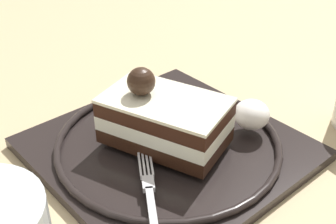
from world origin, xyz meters
name	(u,v)px	position (x,y,z in m)	size (l,w,h in m)	color
ground_plane	(140,147)	(0.00, 0.00, 0.00)	(2.40, 2.40, 0.00)	tan
dessert_plate	(168,146)	(-0.03, -0.01, 0.01)	(0.26, 0.26, 0.02)	black
cake_slice	(164,118)	(-0.03, -0.01, 0.04)	(0.12, 0.09, 0.07)	black
whipped_cream_dollop	(252,114)	(-0.08, -0.08, 0.03)	(0.03, 0.03, 0.03)	white
fork	(151,200)	(-0.07, 0.06, 0.02)	(0.10, 0.09, 0.00)	silver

